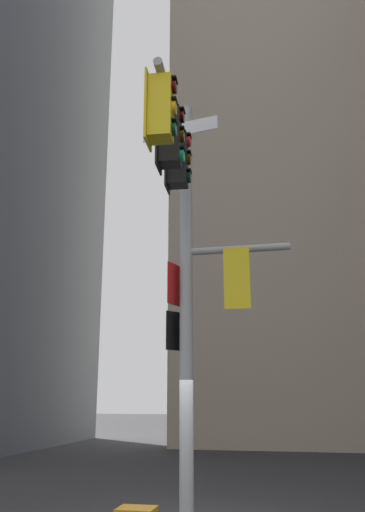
{
  "coord_description": "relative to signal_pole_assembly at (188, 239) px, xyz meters",
  "views": [
    {
      "loc": [
        1.89,
        -9.41,
        2.21
      ],
      "look_at": [
        -0.18,
        0.51,
        4.97
      ],
      "focal_mm": 36.32,
      "sensor_mm": 36.0,
      "label": 1
    }
  ],
  "objects": [
    {
      "name": "signal_pole_assembly",
      "position": [
        0.0,
        0.0,
        0.0
      ],
      "size": [
        2.82,
        3.51,
        8.02
      ],
      "color": "#9EA0A3",
      "rests_on": "ground"
    },
    {
      "name": "building_mid_block",
      "position": [
        3.24,
        21.79,
        21.41
      ],
      "size": [
        14.21,
        14.21,
        52.67
      ],
      "primitive_type": "cube",
      "color": "tan",
      "rests_on": "ground"
    }
  ]
}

